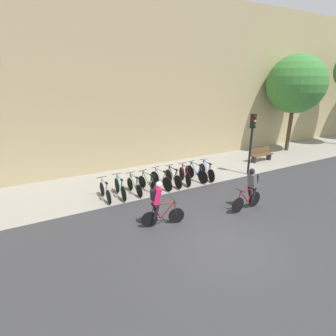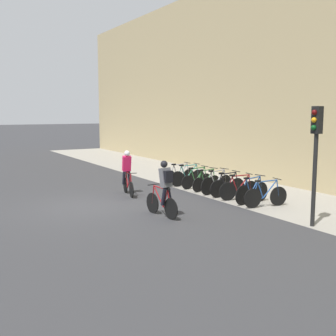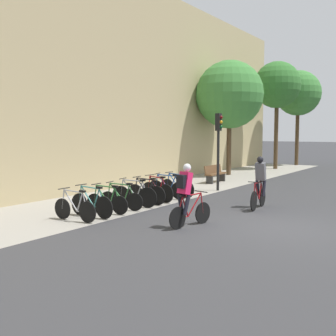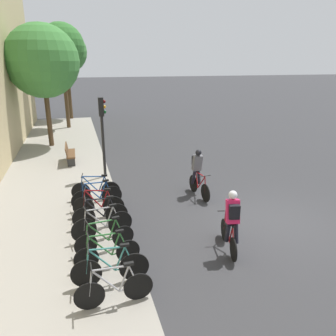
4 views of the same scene
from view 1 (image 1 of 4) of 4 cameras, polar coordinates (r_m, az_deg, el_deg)
ground at (r=9.07m, az=12.31°, el=-16.22°), size 200.00×200.00×0.00m
kerb_strip at (r=14.22m, az=-5.40°, el=-2.49°), size 44.00×4.50×0.01m
building_facade at (r=15.64m, az=-9.83°, el=17.75°), size 44.00×0.60×9.86m
cyclist_pink at (r=9.47m, az=-2.14°, el=-7.51°), size 1.61×0.56×1.75m
cyclist_grey at (r=11.23m, az=17.54°, el=-4.07°), size 1.67×0.47×1.77m
parked_bike_0 at (r=12.06m, az=-13.51°, el=-4.99°), size 0.46×1.63×0.95m
parked_bike_1 at (r=12.22m, az=-10.37°, el=-4.33°), size 0.46×1.75×0.98m
parked_bike_2 at (r=12.44m, az=-7.31°, el=-3.89°), size 0.46×1.62×0.93m
parked_bike_3 at (r=12.68m, az=-4.36°, el=-3.34°), size 0.49×1.58×0.93m
parked_bike_4 at (r=12.94m, az=-1.55°, el=-2.64°), size 0.48×1.73×0.99m
parked_bike_5 at (r=13.25m, az=1.13°, el=-2.16°), size 0.46×1.67×0.98m
parked_bike_6 at (r=13.58m, az=3.69°, el=-1.66°), size 0.47×1.62×0.98m
parked_bike_7 at (r=13.94m, az=6.14°, el=-1.15°), size 0.46×1.72×0.99m
parked_bike_8 at (r=14.33m, az=8.44°, el=-0.73°), size 0.46×1.72×0.97m
traffic_light_pole at (r=15.03m, az=17.84°, el=7.25°), size 0.26×0.30×3.40m
bench at (r=18.28m, az=19.62°, el=2.87°), size 1.71×0.44×0.89m
street_tree_0 at (r=21.39m, az=26.10°, el=16.05°), size 4.04×4.04×6.83m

